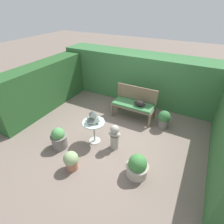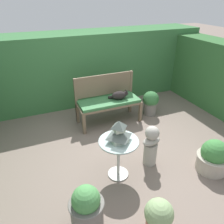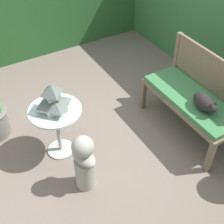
% 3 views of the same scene
% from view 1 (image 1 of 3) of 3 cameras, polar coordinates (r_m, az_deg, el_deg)
% --- Properties ---
extents(ground, '(30.00, 30.00, 0.00)m').
position_cam_1_polar(ground, '(5.18, 0.77, -6.95)').
color(ground, '#75665B').
extents(foliage_hedge_back, '(6.40, 1.03, 1.72)m').
position_cam_1_polar(foliage_hedge_back, '(6.74, 10.69, 10.94)').
color(foliage_hedge_back, '#38703D').
rests_on(foliage_hedge_back, ground).
extents(foliage_hedge_left, '(0.70, 3.55, 1.58)m').
position_cam_1_polar(foliage_hedge_left, '(6.47, -21.63, 7.52)').
color(foliage_hedge_left, '#285628').
rests_on(foliage_hedge_left, ground).
extents(garden_bench, '(1.34, 0.55, 0.53)m').
position_cam_1_polar(garden_bench, '(5.62, 6.94, 2.07)').
color(garden_bench, brown).
rests_on(garden_bench, ground).
extents(bench_backrest, '(1.34, 0.06, 1.01)m').
position_cam_1_polar(bench_backrest, '(5.71, 8.09, 5.51)').
color(bench_backrest, brown).
rests_on(bench_backrest, ground).
extents(cat, '(0.41, 0.24, 0.20)m').
position_cam_1_polar(cat, '(5.45, 9.05, 2.76)').
color(cat, black).
rests_on(cat, garden_bench).
extents(patio_table, '(0.59, 0.59, 0.65)m').
position_cam_1_polar(patio_table, '(4.63, -5.97, -4.68)').
color(patio_table, '#B7B7B2').
rests_on(patio_table, ground).
extents(pagoda_birdhouse, '(0.30, 0.30, 0.33)m').
position_cam_1_polar(pagoda_birdhouse, '(4.46, -6.17, -1.79)').
color(pagoda_birdhouse, '#B2BCA8').
rests_on(pagoda_birdhouse, patio_table).
extents(garden_bust, '(0.35, 0.24, 0.72)m').
position_cam_1_polar(garden_bust, '(4.50, 0.84, -7.96)').
color(garden_bust, '#A39E93').
rests_on(garden_bust, ground).
extents(potted_plant_table_near, '(0.34, 0.34, 0.48)m').
position_cam_1_polar(potted_plant_table_near, '(4.20, -13.19, -15.15)').
color(potted_plant_table_near, '#9E664C').
rests_on(potted_plant_table_near, ground).
extents(potted_plant_table_far, '(0.37, 0.37, 0.57)m').
position_cam_1_polar(potted_plant_table_far, '(5.45, 16.58, -2.21)').
color(potted_plant_table_far, slate).
rests_on(potted_plant_table_far, ground).
extents(potted_plant_patio_mid, '(0.51, 0.51, 0.55)m').
position_cam_1_polar(potted_plant_patio_mid, '(4.03, 8.25, -17.18)').
color(potted_plant_patio_mid, '#ADA393').
rests_on(potted_plant_patio_mid, ground).
extents(potted_plant_bench_left, '(0.43, 0.43, 0.60)m').
position_cam_1_polar(potted_plant_bench_left, '(4.78, -16.94, -8.19)').
color(potted_plant_bench_left, slate).
rests_on(potted_plant_bench_left, ground).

